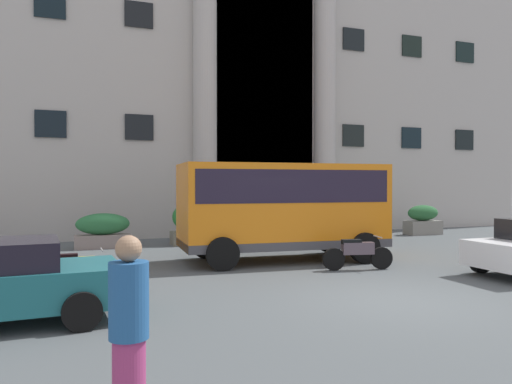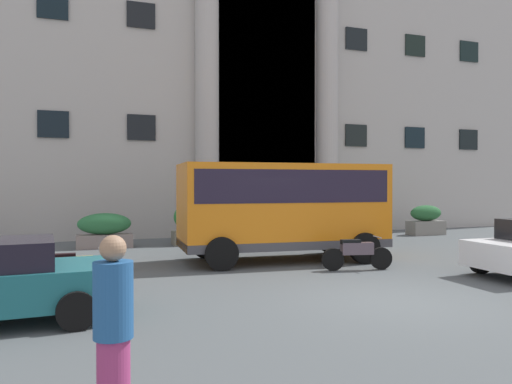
{
  "view_description": "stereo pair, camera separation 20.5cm",
  "coord_description": "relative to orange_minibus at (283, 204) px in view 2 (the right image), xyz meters",
  "views": [
    {
      "loc": [
        -6.05,
        -8.22,
        2.3
      ],
      "look_at": [
        -0.77,
        6.08,
        2.06
      ],
      "focal_mm": 35.03,
      "sensor_mm": 36.0,
      "label": 1
    },
    {
      "loc": [
        -5.85,
        -8.29,
        2.3
      ],
      "look_at": [
        -0.77,
        6.08,
        2.06
      ],
      "focal_mm": 35.03,
      "sensor_mm": 36.0,
      "label": 2
    }
  ],
  "objects": [
    {
      "name": "motorcycle_far_end",
      "position": [
        6.36,
        -2.41,
        -1.26
      ],
      "size": [
        1.99,
        0.63,
        0.89
      ],
      "rotation": [
        0.0,
        0.0,
        -0.19
      ],
      "color": "black",
      "rests_on": "ground_plane"
    },
    {
      "name": "ground_plane",
      "position": [
        0.13,
        -5.5,
        -1.77
      ],
      "size": [
        80.0,
        64.0,
        0.12
      ],
      "primitive_type": "cube",
      "color": "#4B5154"
    },
    {
      "name": "hedge_planter_east",
      "position": [
        9.07,
        4.92,
        -1.06
      ],
      "size": [
        1.67,
        0.74,
        1.35
      ],
      "color": "slate",
      "rests_on": "ground_plane"
    },
    {
      "name": "pedestrian_woman_dark_dress",
      "position": [
        -5.44,
        -9.11,
        -0.78
      ],
      "size": [
        0.36,
        0.36,
        1.84
      ],
      "rotation": [
        0.0,
        0.0,
        0.2
      ],
      "color": "#9F366B",
      "rests_on": "ground_plane"
    },
    {
      "name": "hedge_planter_west",
      "position": [
        -4.89,
        4.91,
        -1.11
      ],
      "size": [
        1.95,
        0.71,
        1.26
      ],
      "color": "gray",
      "rests_on": "ground_plane"
    },
    {
      "name": "motorcycle_near_kerb",
      "position": [
        1.21,
        -2.16,
        -1.26
      ],
      "size": [
        1.92,
        0.63,
        0.89
      ],
      "rotation": [
        0.0,
        0.0,
        -0.2
      ],
      "color": "black",
      "rests_on": "ground_plane"
    },
    {
      "name": "orange_minibus",
      "position": [
        0.0,
        0.0,
        0.0
      ],
      "size": [
        6.16,
        2.89,
        2.89
      ],
      "rotation": [
        0.0,
        0.0,
        -0.06
      ],
      "color": "orange",
      "rests_on": "ground_plane"
    },
    {
      "name": "office_building_facade",
      "position": [
        0.14,
        11.97,
        8.88
      ],
      "size": [
        34.13,
        9.76,
        21.21
      ],
      "color": "#AAA5A0",
      "rests_on": "ground_plane"
    },
    {
      "name": "bus_stop_sign",
      "position": [
        4.32,
        2.15,
        -0.21
      ],
      "size": [
        0.44,
        0.08,
        2.41
      ],
      "color": "olive",
      "rests_on": "ground_plane"
    },
    {
      "name": "hedge_planter_entrance_right",
      "position": [
        5.93,
        5.3,
        -1.12
      ],
      "size": [
        1.88,
        0.92,
        1.23
      ],
      "color": "gray",
      "rests_on": "ground_plane"
    },
    {
      "name": "scooter_by_planter",
      "position": [
        -5.93,
        -2.46,
        -1.26
      ],
      "size": [
        1.95,
        0.55,
        0.89
      ],
      "rotation": [
        0.0,
        0.0,
        0.02
      ],
      "color": "black",
      "rests_on": "ground_plane"
    },
    {
      "name": "hedge_planter_far_east",
      "position": [
        -1.7,
        4.84,
        -0.94
      ],
      "size": [
        1.47,
        0.85,
        1.6
      ],
      "color": "#6E6A5A",
      "rests_on": "ground_plane"
    }
  ]
}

